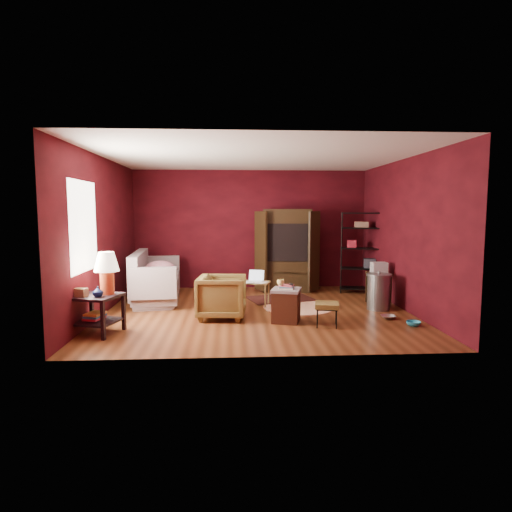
# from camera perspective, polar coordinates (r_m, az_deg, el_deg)

# --- Properties ---
(room) EXTENTS (5.54, 5.04, 2.84)m
(room) POSITION_cam_1_polar(r_m,az_deg,el_deg) (7.73, -0.20, 2.80)
(room) COLOR brown
(room) RESTS_ON ground
(sofa) EXTENTS (0.86, 2.03, 0.77)m
(sofa) POSITION_cam_1_polar(r_m,az_deg,el_deg) (9.05, -13.37, -3.39)
(sofa) COLOR slate
(sofa) RESTS_ON ground
(armchair) EXTENTS (0.81, 0.86, 0.82)m
(armchair) POSITION_cam_1_polar(r_m,az_deg,el_deg) (7.38, -4.53, -5.16)
(armchair) COLOR black
(armchair) RESTS_ON ground
(pet_bowl_steel) EXTENTS (0.25, 0.06, 0.25)m
(pet_bowl_steel) POSITION_cam_1_polar(r_m,az_deg,el_deg) (7.70, 17.24, -7.11)
(pet_bowl_steel) COLOR #A8ABAF
(pet_bowl_steel) RESTS_ON ground
(pet_bowl_turquoise) EXTENTS (0.24, 0.11, 0.23)m
(pet_bowl_turquoise) POSITION_cam_1_polar(r_m,az_deg,el_deg) (7.38, 20.28, -7.86)
(pet_bowl_turquoise) COLOR #299FC3
(pet_bowl_turquoise) RESTS_ON ground
(vase) EXTENTS (0.21, 0.21, 0.15)m
(vase) POSITION_cam_1_polar(r_m,az_deg,el_deg) (6.66, -20.34, -4.50)
(vase) COLOR #0C163E
(vase) RESTS_ON side_table
(mug) EXTENTS (0.14, 0.12, 0.12)m
(mug) POSITION_cam_1_polar(r_m,az_deg,el_deg) (7.05, 3.29, -3.44)
(mug) COLOR #F9E17A
(mug) RESTS_ON hamper
(side_table) EXTENTS (0.77, 0.77, 1.23)m
(side_table) POSITION_cam_1_polar(r_m,az_deg,el_deg) (6.81, -19.87, -3.64)
(side_table) COLOR black
(side_table) RESTS_ON ground
(sofa_cushions) EXTENTS (1.08, 2.26, 0.92)m
(sofa_cushions) POSITION_cam_1_polar(r_m,az_deg,el_deg) (9.03, -13.43, -2.99)
(sofa_cushions) COLOR slate
(sofa_cushions) RESTS_ON sofa
(hamper) EXTENTS (0.57, 0.57, 0.64)m
(hamper) POSITION_cam_1_polar(r_m,az_deg,el_deg) (7.15, 4.04, -6.49)
(hamper) COLOR #421B0F
(hamper) RESTS_ON ground
(footstool) EXTENTS (0.44, 0.44, 0.38)m
(footstool) POSITION_cam_1_polar(r_m,az_deg,el_deg) (6.95, 9.44, -6.59)
(footstool) COLOR black
(footstool) RESTS_ON ground
(rug_round) EXTENTS (1.73, 1.73, 0.01)m
(rug_round) POSITION_cam_1_polar(r_m,az_deg,el_deg) (8.27, 5.66, -6.81)
(rug_round) COLOR beige
(rug_round) RESTS_ON ground
(rug_oriental) EXTENTS (1.47, 1.17, 0.01)m
(rug_oriental) POSITION_cam_1_polar(r_m,az_deg,el_deg) (8.98, 3.26, -5.68)
(rug_oriental) COLOR #4D1A14
(rug_oriental) RESTS_ON ground
(laptop_desk) EXTENTS (0.64, 0.54, 0.68)m
(laptop_desk) POSITION_cam_1_polar(r_m,az_deg,el_deg) (8.31, -0.12, -3.78)
(laptop_desk) COLOR olive
(laptop_desk) RESTS_ON ground
(tv_armoire) EXTENTS (1.48, 0.86, 1.88)m
(tv_armoire) POSITION_cam_1_polar(r_m,az_deg,el_deg) (9.81, 4.15, 0.99)
(tv_armoire) COLOR black
(tv_armoire) RESTS_ON ground
(wire_shelving) EXTENTS (0.95, 0.59, 1.81)m
(wire_shelving) POSITION_cam_1_polar(r_m,az_deg,el_deg) (9.85, 13.86, 0.93)
(wire_shelving) COLOR black
(wire_shelving) RESTS_ON ground
(small_stand) EXTENTS (0.42, 0.42, 0.83)m
(small_stand) POSITION_cam_1_polar(r_m,az_deg,el_deg) (8.80, 16.06, -2.16)
(small_stand) COLOR black
(small_stand) RESTS_ON ground
(trash_can) EXTENTS (0.52, 0.52, 0.73)m
(trash_can) POSITION_cam_1_polar(r_m,az_deg,el_deg) (8.33, 16.04, -4.56)
(trash_can) COLOR gray
(trash_can) RESTS_ON ground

